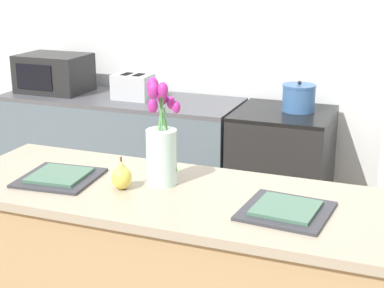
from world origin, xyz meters
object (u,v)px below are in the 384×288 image
Objects in this scene: pear_figurine at (122,176)px; microwave at (54,73)px; flower_vase at (161,147)px; toaster at (133,87)px; cooking_pot at (299,98)px; plate_setting_left at (59,177)px; stove_range at (281,178)px; plate_setting_right at (286,210)px.

microwave is at bearing 130.58° from pear_figurine.
flower_vase is 1.76m from toaster.
plate_setting_left is at bearing -111.11° from cooking_pot.
pear_figurine is 0.29m from plate_setting_left.
plate_setting_left is (-0.41, -0.11, -0.15)m from flower_vase.
plate_setting_left is 1.16× the size of toaster.
stove_range is 3.18× the size of toaster.
toaster is (-0.76, 1.62, -0.01)m from pear_figurine.
pear_figurine is at bearing -99.69° from stove_range.
plate_setting_right is 0.68× the size of microwave.
plate_setting_left is at bearing -165.76° from flower_vase.
microwave is (-1.41, 1.65, 0.04)m from pear_figurine.
plate_setting_left reaches higher than stove_range.
microwave reaches higher than toaster.
plate_setting_right is (0.94, 0.00, 0.00)m from plate_setting_left.
plate_setting_right is 1.16× the size of toaster.
flower_vase reaches higher than plate_setting_left.
plate_setting_left is at bearing -109.20° from stove_range.
cooking_pot reaches higher than stove_range.
plate_setting_right is at bearing -38.51° from microwave.
plate_setting_left and plate_setting_right have the same top height.
stove_range is 2.75× the size of plate_setting_right.
pear_figurine is at bearing -102.03° from cooking_pot.
pear_figurine is 0.63× the size of cooking_pot.
stove_range is at bearing 84.13° from flower_vase.
microwave reaches higher than plate_setting_right.
cooking_pot is (0.08, 0.04, 0.53)m from stove_range.
flower_vase is 1.54× the size of toaster.
stove_range is 1.79m from microwave.
plate_setting_right is (0.37, -1.64, 0.50)m from stove_range.
flower_vase is 0.45m from plate_setting_left.
pear_figurine is at bearing -138.31° from flower_vase.
toaster reaches higher than plate_setting_left.
microwave is at bearing 141.49° from plate_setting_right.
plate_setting_left is 1.81m from cooking_pot.
microwave is (-1.77, -0.05, 0.05)m from cooking_pot.
plate_setting_left is 1.54× the size of cooking_pot.
stove_range is at bearing 70.80° from plate_setting_left.
stove_range is 2.75× the size of plate_setting_left.
flower_vase is at bearing -45.07° from microwave.
plate_setting_right is at bearing -80.16° from cooking_pot.
pear_figurine is 2.17m from microwave.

